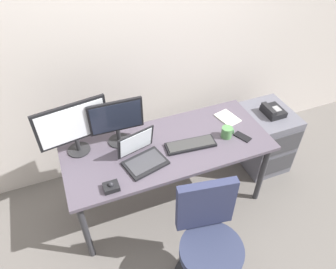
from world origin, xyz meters
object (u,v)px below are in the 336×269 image
(laptop, at_px, (142,155))
(file_cabinet, at_px, (265,138))
(monitor_main, at_px, (73,126))
(keyboard, at_px, (191,145))
(paper_notepad, at_px, (228,118))
(cell_phone, at_px, (243,137))
(office_chair, at_px, (208,247))
(coffee_mug, at_px, (227,132))
(monitor_side, at_px, (116,120))
(desk_phone, at_px, (273,111))
(trackball_mouse, at_px, (111,187))

(laptop, bearing_deg, file_cabinet, 8.15)
(monitor_main, height_order, keyboard, monitor_main)
(paper_notepad, bearing_deg, cell_phone, -91.72)
(office_chair, bearing_deg, paper_notepad, 55.36)
(laptop, bearing_deg, coffee_mug, 0.40)
(monitor_side, height_order, coffee_mug, monitor_side)
(coffee_mug, bearing_deg, keyboard, 178.91)
(desk_phone, bearing_deg, paper_notepad, 175.32)
(office_chair, relative_size, coffee_mug, 9.38)
(monitor_side, relative_size, keyboard, 1.02)
(laptop, relative_size, cell_phone, 2.57)
(office_chair, bearing_deg, cell_phone, 46.14)
(laptop, height_order, coffee_mug, laptop)
(coffee_mug, relative_size, paper_notepad, 0.48)
(office_chair, distance_m, cell_phone, 0.95)
(laptop, xyz_separation_m, paper_notepad, (0.87, 0.21, -0.05))
(file_cabinet, distance_m, monitor_main, 1.90)
(trackball_mouse, bearing_deg, desk_phone, 12.53)
(file_cabinet, xyz_separation_m, cell_phone, (-0.48, -0.25, 0.38))
(paper_notepad, bearing_deg, desk_phone, -4.68)
(desk_phone, height_order, office_chair, office_chair)
(desk_phone, relative_size, keyboard, 0.48)
(file_cabinet, xyz_separation_m, monitor_side, (-1.46, 0.08, 0.61))
(office_chair, xyz_separation_m, keyboard, (0.18, 0.72, 0.29))
(keyboard, bearing_deg, cell_phone, -8.14)
(office_chair, height_order, monitor_main, monitor_main)
(office_chair, bearing_deg, laptop, 108.62)
(monitor_main, relative_size, trackball_mouse, 4.96)
(office_chair, distance_m, keyboard, 0.79)
(desk_phone, distance_m, monitor_side, 1.47)
(desk_phone, distance_m, cell_phone, 0.52)
(file_cabinet, distance_m, laptop, 1.43)
(paper_notepad, distance_m, cell_phone, 0.27)
(office_chair, bearing_deg, coffee_mug, 54.52)
(paper_notepad, bearing_deg, laptop, -166.23)
(office_chair, height_order, laptop, same)
(keyboard, xyz_separation_m, trackball_mouse, (-0.71, -0.20, 0.01))
(desk_phone, xyz_separation_m, laptop, (-1.34, -0.18, 0.07))
(desk_phone, relative_size, paper_notepad, 0.96)
(desk_phone, height_order, paper_notepad, desk_phone)
(office_chair, distance_m, monitor_side, 1.16)
(office_chair, bearing_deg, keyboard, 75.98)
(office_chair, bearing_deg, monitor_main, 124.13)
(monitor_main, xyz_separation_m, coffee_mug, (1.18, -0.28, -0.21))
(keyboard, bearing_deg, trackball_mouse, -164.45)
(file_cabinet, bearing_deg, paper_notepad, 177.40)
(office_chair, height_order, cell_phone, office_chair)
(laptop, height_order, trackball_mouse, laptop)
(file_cabinet, relative_size, keyboard, 1.55)
(monitor_side, xyz_separation_m, keyboard, (0.53, -0.26, -0.22))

